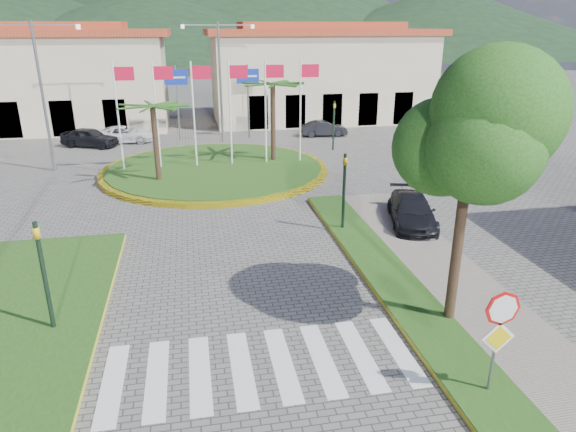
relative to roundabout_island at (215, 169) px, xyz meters
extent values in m
cube|color=gray|center=(6.00, -20.00, -0.10)|extent=(4.00, 28.00, 0.15)
cube|color=#1D4D16|center=(4.80, -20.00, -0.08)|extent=(1.60, 28.00, 0.18)
cube|color=silver|center=(0.00, -18.00, -0.17)|extent=(8.00, 3.00, 0.01)
cylinder|color=yellow|center=(0.00, 0.00, -0.05)|extent=(12.70, 12.70, 0.24)
cylinder|color=#1D4D16|center=(0.00, 0.00, -0.02)|extent=(12.00, 12.00, 0.30)
cylinder|color=black|center=(-3.00, -2.00, 1.85)|extent=(0.28, 0.28, 4.05)
cylinder|color=black|center=(3.50, 1.00, 2.17)|extent=(0.28, 0.28, 4.68)
cylinder|color=silver|center=(-5.00, 0.50, 2.83)|extent=(0.10, 0.10, 6.00)
cube|color=red|center=(-4.45, 0.50, 5.23)|extent=(1.00, 0.03, 0.70)
cylinder|color=silver|center=(-3.00, 0.50, 2.83)|extent=(0.10, 0.10, 6.00)
cube|color=red|center=(-2.45, 0.50, 5.23)|extent=(1.00, 0.03, 0.70)
cylinder|color=silver|center=(-1.00, 0.50, 2.83)|extent=(0.10, 0.10, 6.00)
cube|color=red|center=(-0.45, 0.50, 5.23)|extent=(1.00, 0.03, 0.70)
cylinder|color=silver|center=(1.00, 0.50, 2.83)|extent=(0.10, 0.10, 6.00)
cube|color=red|center=(1.55, 0.50, 5.23)|extent=(1.00, 0.03, 0.70)
cylinder|color=silver|center=(3.00, 0.50, 2.83)|extent=(0.10, 0.10, 6.00)
cube|color=red|center=(3.55, 0.50, 5.23)|extent=(1.00, 0.03, 0.70)
cylinder|color=silver|center=(5.00, 0.50, 2.83)|extent=(0.10, 0.10, 6.00)
cube|color=red|center=(5.55, 0.50, 5.23)|extent=(1.00, 0.03, 0.70)
cylinder|color=slate|center=(4.90, -20.00, 1.08)|extent=(0.07, 0.07, 2.50)
cylinder|color=red|center=(4.90, -20.05, 2.08)|extent=(0.80, 0.03, 0.80)
cube|color=yellow|center=(4.90, -20.06, 1.38)|extent=(0.78, 0.03, 0.78)
cylinder|color=black|center=(5.50, -17.00, 2.03)|extent=(0.28, 0.28, 4.40)
ellipsoid|color=#154C14|center=(5.50, -17.00, 5.03)|extent=(3.60, 3.60, 3.20)
cylinder|color=black|center=(-5.20, -15.50, 1.43)|extent=(0.12, 0.12, 3.20)
imported|color=gold|center=(-5.20, -15.50, 2.43)|extent=(0.15, 0.18, 0.90)
cylinder|color=black|center=(4.50, -10.00, 1.43)|extent=(0.12, 0.12, 3.20)
imported|color=gold|center=(4.50, -10.00, 2.43)|extent=(0.15, 0.18, 0.90)
cylinder|color=black|center=(8.00, 4.00, 1.43)|extent=(0.12, 0.12, 3.20)
imported|color=gold|center=(8.00, 4.00, 2.43)|extent=(0.18, 0.15, 0.90)
cylinder|color=slate|center=(-2.00, 9.00, 2.43)|extent=(0.12, 0.12, 5.20)
cube|color=#0F2BAC|center=(-2.00, 8.94, 4.23)|extent=(1.60, 0.05, 1.00)
cylinder|color=slate|center=(3.00, 9.00, 2.43)|extent=(0.12, 0.12, 5.20)
cube|color=#0F2BAC|center=(3.00, 8.94, 4.23)|extent=(1.60, 0.05, 1.00)
cylinder|color=slate|center=(1.00, 8.00, 3.83)|extent=(0.16, 0.16, 8.00)
cube|color=slate|center=(-0.20, 8.00, 7.63)|extent=(2.40, 0.08, 0.08)
cube|color=slate|center=(2.20, 8.00, 7.63)|extent=(2.40, 0.08, 0.08)
cylinder|color=slate|center=(-9.00, 2.00, 3.83)|extent=(0.16, 0.16, 8.00)
cube|color=slate|center=(-10.20, 2.00, 7.63)|extent=(2.40, 0.08, 0.08)
cube|color=slate|center=(-7.80, 2.00, 7.63)|extent=(2.40, 0.08, 0.08)
cube|color=beige|center=(-14.00, 16.00, 3.33)|extent=(22.00, 9.00, 7.00)
cube|color=#A63420|center=(-14.00, 16.00, 7.08)|extent=(23.32, 9.54, 0.50)
cube|color=#A63420|center=(-14.00, 16.00, 7.58)|extent=(16.50, 4.95, 0.60)
cube|color=beige|center=(10.00, 16.00, 3.33)|extent=(18.00, 9.00, 7.00)
cube|color=#A63420|center=(10.00, 16.00, 7.08)|extent=(19.08, 9.54, 0.50)
cube|color=#A63420|center=(10.00, 16.00, 7.58)|extent=(13.50, 4.95, 0.60)
cone|color=black|center=(15.00, 138.00, 14.83)|extent=(180.00, 180.00, 30.00)
cone|color=black|center=(70.00, 113.00, 8.83)|extent=(120.00, 120.00, 18.00)
cone|color=black|center=(-10.00, 108.00, 7.83)|extent=(110.00, 110.00, 16.00)
imported|color=silver|center=(-5.84, 8.98, 0.40)|extent=(4.15, 1.95, 1.15)
imported|color=black|center=(-8.00, 8.00, 0.48)|extent=(4.13, 2.93, 1.30)
imported|color=black|center=(8.53, 8.50, 0.39)|extent=(3.48, 1.39, 1.13)
imported|color=black|center=(7.50, -9.84, 0.44)|extent=(2.76, 4.50, 1.22)
camera|label=1|loc=(-1.25, -28.35, 7.60)|focal=32.00mm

